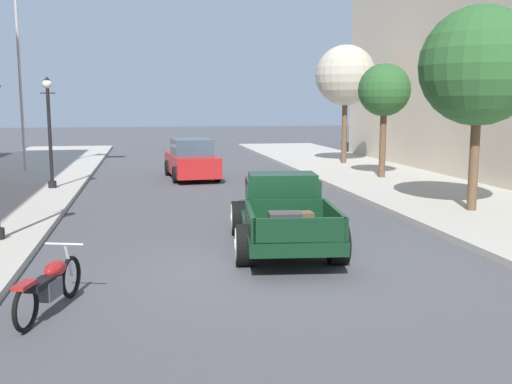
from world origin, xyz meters
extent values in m
plane|color=#47474C|center=(0.00, 0.00, 0.00)|extent=(140.00, 140.00, 0.00)
cube|color=black|center=(0.67, 1.33, 0.54)|extent=(2.32, 5.07, 0.24)
cube|color=black|center=(0.71, 1.68, 1.06)|extent=(1.68, 1.27, 0.80)
cube|color=black|center=(0.70, 1.63, 1.52)|extent=(1.53, 1.10, 0.12)
cube|color=#3D4C5B|center=(0.78, 2.25, 1.22)|extent=(1.32, 0.19, 0.44)
cube|color=black|center=(0.86, 2.97, 0.92)|extent=(1.49, 1.64, 0.52)
cube|color=silver|center=(0.96, 3.77, 0.90)|extent=(0.69, 0.18, 0.47)
cube|color=black|center=(0.51, -0.06, 0.68)|extent=(1.92, 2.28, 0.04)
cube|color=black|center=(-0.30, 0.04, 0.90)|extent=(0.32, 2.09, 0.44)
cube|color=black|center=(1.31, -0.15, 0.90)|extent=(0.32, 2.09, 0.44)
cube|color=black|center=(0.39, -1.06, 0.90)|extent=(1.62, 0.27, 0.44)
cube|color=black|center=(0.62, 0.95, 0.90)|extent=(1.62, 0.27, 0.44)
cylinder|color=black|center=(-0.06, 2.78, 0.40)|extent=(0.45, 0.84, 0.80)
cylinder|color=silver|center=(-0.25, 2.80, 0.40)|extent=(0.09, 0.65, 0.66)
cylinder|color=silver|center=(-0.26, 2.80, 0.40)|extent=(0.05, 0.24, 0.24)
cylinder|color=black|center=(1.72, 2.57, 0.40)|extent=(0.45, 0.84, 0.80)
cylinder|color=silver|center=(1.90, 2.55, 0.40)|extent=(0.09, 0.65, 0.66)
cylinder|color=silver|center=(1.91, 2.55, 0.40)|extent=(0.05, 0.24, 0.24)
cylinder|color=black|center=(-0.38, 0.10, 0.40)|extent=(0.45, 0.84, 0.80)
cylinder|color=silver|center=(-0.56, 0.12, 0.40)|extent=(0.09, 0.65, 0.66)
cylinder|color=silver|center=(-0.57, 0.12, 0.40)|extent=(0.05, 0.24, 0.24)
cylinder|color=black|center=(1.40, -0.11, 0.40)|extent=(0.45, 0.84, 0.80)
cylinder|color=silver|center=(1.59, -0.13, 0.40)|extent=(0.09, 0.65, 0.66)
cylinder|color=silver|center=(1.60, -0.13, 0.40)|extent=(0.05, 0.24, 0.24)
cube|color=#2D2D33|center=(0.29, -0.38, 0.90)|extent=(0.65, 0.51, 0.40)
cube|color=#3D2D1E|center=(0.29, -0.38, 0.90)|extent=(0.62, 0.12, 0.42)
cube|color=brown|center=(0.76, 0.22, 0.84)|extent=(0.44, 0.32, 0.28)
torus|color=black|center=(-3.43, -1.23, 0.33)|extent=(0.26, 0.66, 0.67)
torus|color=black|center=(-3.86, -2.61, 0.33)|extent=(0.26, 0.66, 0.67)
cube|color=#4C4C51|center=(-3.66, -1.97, 0.38)|extent=(0.36, 0.49, 0.28)
ellipsoid|color=maroon|center=(-3.58, -1.73, 0.61)|extent=(0.40, 0.57, 0.24)
cube|color=black|center=(-3.73, -2.21, 0.53)|extent=(0.38, 0.60, 0.10)
cylinder|color=silver|center=(-3.45, -1.28, 0.64)|extent=(0.12, 0.26, 0.58)
cylinder|color=silver|center=(-3.48, -1.40, 0.91)|extent=(0.60, 0.22, 0.04)
cube|color=maroon|center=(-3.86, -2.61, 0.66)|extent=(0.29, 0.44, 0.06)
cube|color=#AD1E1E|center=(-0.35, 13.58, 0.61)|extent=(2.05, 4.42, 0.80)
cube|color=#384C5B|center=(-0.34, 13.43, 1.33)|extent=(1.67, 2.11, 0.64)
cylinder|color=black|center=(-1.28, 14.80, 0.33)|extent=(0.27, 0.68, 0.66)
cylinder|color=black|center=(0.37, 14.93, 0.33)|extent=(0.27, 0.68, 0.66)
cylinder|color=black|center=(-1.08, 12.23, 0.33)|extent=(0.27, 0.68, 0.66)
cylinder|color=black|center=(0.57, 12.36, 0.33)|extent=(0.27, 0.68, 0.66)
cylinder|color=black|center=(-5.46, 10.70, 0.27)|extent=(0.28, 0.28, 0.24)
cylinder|color=black|center=(-5.46, 10.70, 1.99)|extent=(0.12, 0.12, 3.20)
cylinder|color=black|center=(-5.46, 10.70, 3.44)|extent=(0.50, 0.04, 0.04)
sphere|color=silver|center=(-5.46, 10.70, 3.75)|extent=(0.32, 0.32, 0.32)
cone|color=black|center=(-5.46, 10.70, 3.93)|extent=(0.24, 0.24, 0.14)
cylinder|color=#B2B2B7|center=(-7.44, 16.41, 4.65)|extent=(0.12, 0.12, 9.00)
cylinder|color=brown|center=(6.67, 3.98, 1.51)|extent=(0.26, 0.26, 2.73)
sphere|color=#285628|center=(6.67, 3.98, 4.08)|extent=(3.21, 3.21, 3.21)
cylinder|color=brown|center=(7.12, 11.42, 1.50)|extent=(0.26, 0.26, 2.69)
sphere|color=#285628|center=(7.12, 11.42, 3.62)|extent=(2.07, 2.07, 2.07)
cylinder|color=brown|center=(7.51, 17.16, 1.75)|extent=(0.26, 0.26, 3.20)
sphere|color=#ADA893|center=(7.51, 17.16, 4.46)|extent=(2.94, 2.94, 2.94)
camera|label=1|loc=(-2.20, -10.68, 3.07)|focal=41.14mm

